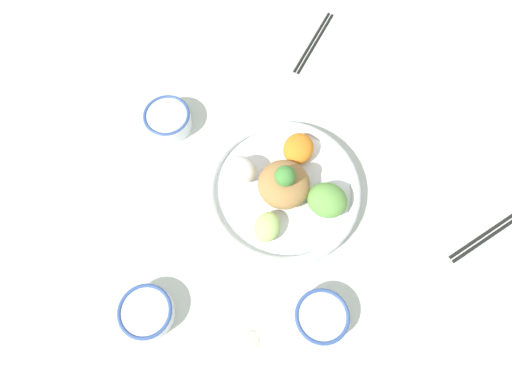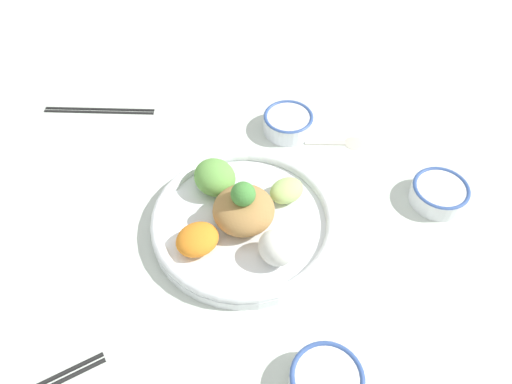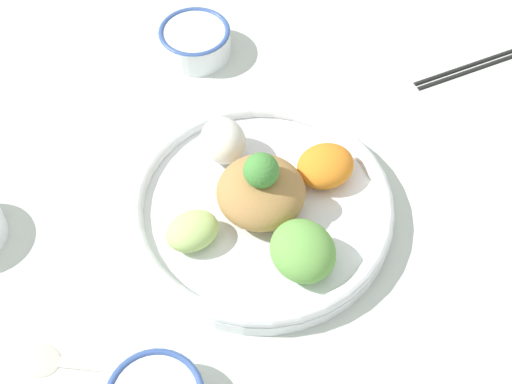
% 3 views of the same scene
% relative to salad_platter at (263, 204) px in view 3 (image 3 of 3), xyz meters
% --- Properties ---
extents(ground_plane, '(2.40, 2.40, 0.00)m').
position_rel_salad_platter_xyz_m(ground_plane, '(0.03, 0.02, -0.03)').
color(ground_plane, silver).
extents(salad_platter, '(0.33, 0.33, 0.12)m').
position_rel_salad_platter_xyz_m(salad_platter, '(0.00, 0.00, 0.00)').
color(salad_platter, white).
rests_on(salad_platter, ground_plane).
extents(sauce_bowl_dark, '(0.11, 0.11, 0.04)m').
position_rel_salad_platter_xyz_m(sauce_bowl_dark, '(0.04, 0.31, -0.00)').
color(sauce_bowl_dark, white).
rests_on(sauce_bowl_dark, ground_plane).
extents(chopsticks_pair_near, '(0.21, 0.03, 0.01)m').
position_rel_salad_platter_xyz_m(chopsticks_pair_near, '(0.41, 0.09, -0.02)').
color(chopsticks_pair_near, black).
rests_on(chopsticks_pair_near, ground_plane).
extents(serving_spoon_main, '(0.12, 0.09, 0.01)m').
position_rel_salad_platter_xyz_m(serving_spoon_main, '(-0.29, -0.07, -0.02)').
color(serving_spoon_main, beige).
rests_on(serving_spoon_main, ground_plane).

